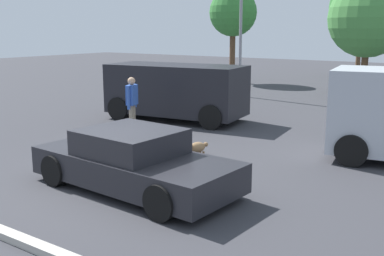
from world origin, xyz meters
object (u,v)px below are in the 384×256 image
(dog, at_px, (195,147))
(suv_dark, at_px, (176,90))
(pedestrian, at_px, (132,100))
(sedan_foreground, at_px, (134,162))

(dog, distance_m, suv_dark, 5.04)
(dog, distance_m, pedestrian, 3.56)
(suv_dark, bearing_deg, pedestrian, 85.26)
(suv_dark, relative_size, pedestrian, 2.92)
(suv_dark, distance_m, pedestrian, 2.40)
(dog, relative_size, pedestrian, 0.38)
(sedan_foreground, xyz_separation_m, pedestrian, (-3.54, 3.93, 0.46))
(sedan_foreground, relative_size, dog, 6.72)
(dog, relative_size, suv_dark, 0.13)
(suv_dark, bearing_deg, sedan_foreground, 112.58)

